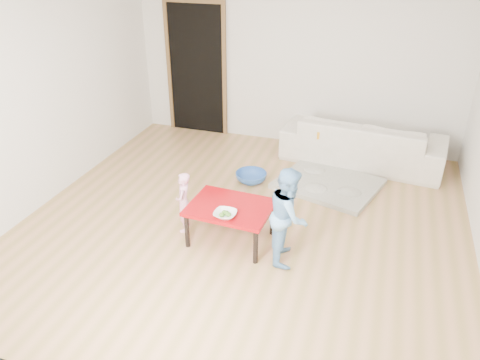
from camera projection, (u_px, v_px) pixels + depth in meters
The scene contains 13 objects.
floor at pixel (245, 221), 5.47m from camera, with size 5.00×5.00×0.01m, color #A28145.
back_wall at pixel (296, 60), 6.96m from camera, with size 5.00×0.02×2.60m, color silver.
left_wall at pixel (45, 93), 5.54m from camera, with size 0.02×5.00×2.60m, color silver.
doorway at pixel (197, 70), 7.51m from camera, with size 1.02×0.08×2.11m, color brown, non-canonical shape.
sofa at pixel (363, 141), 6.73m from camera, with size 2.25×0.88×0.66m, color white.
cushion at pixel (329, 131), 6.65m from camera, with size 0.40×0.35×0.11m, color orange.
red_table at pixel (231, 223), 5.04m from camera, with size 0.87×0.65×0.44m, color #9B080D, non-canonical shape.
bowl at pixel (225, 214), 4.74m from camera, with size 0.23×0.23×0.06m, color white.
broccoli at pixel (225, 214), 4.74m from camera, with size 0.12×0.12×0.06m, color #2D5919, non-canonical shape.
child_pink at pixel (184, 202), 5.16m from camera, with size 0.26×0.17×0.71m, color pink.
child_blue at pixel (289, 215), 4.64m from camera, with size 0.50×0.39×1.03m, color #6196E1.
basin at pixel (251, 177), 6.31m from camera, with size 0.42×0.42×0.13m, color #2B58A4.
blanket at pixel (328, 184), 6.22m from camera, with size 1.24×1.04×0.06m, color #BBB7A5, non-canonical shape.
Camera 1 is at (1.36, -4.39, 3.01)m, focal length 35.00 mm.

